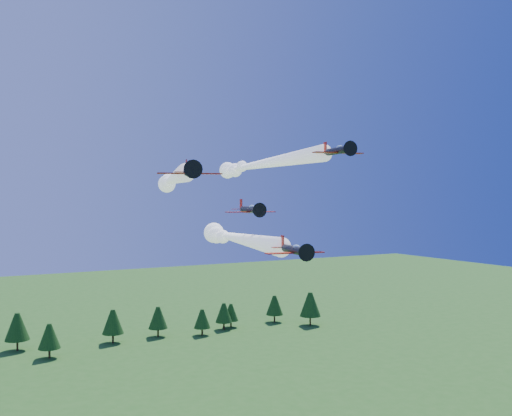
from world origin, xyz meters
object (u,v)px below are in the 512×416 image
plane_left (172,180)px  plane_slot (250,210)px  plane_right (258,165)px  plane_lead (235,238)px

plane_left → plane_slot: plane_left is taller
plane_right → plane_lead: bearing=-121.4°
plane_left → plane_slot: 23.61m
plane_lead → plane_right: bearing=59.0°
plane_right → plane_slot: size_ratio=7.05×
plane_right → plane_slot: (-13.43, -21.66, -8.26)m
plane_left → plane_slot: (3.69, -22.75, -5.11)m
plane_right → plane_left: bearing=-174.2°
plane_left → plane_right: (17.12, -1.09, 3.15)m
plane_lead → plane_left: (-5.13, 14.96, 9.70)m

